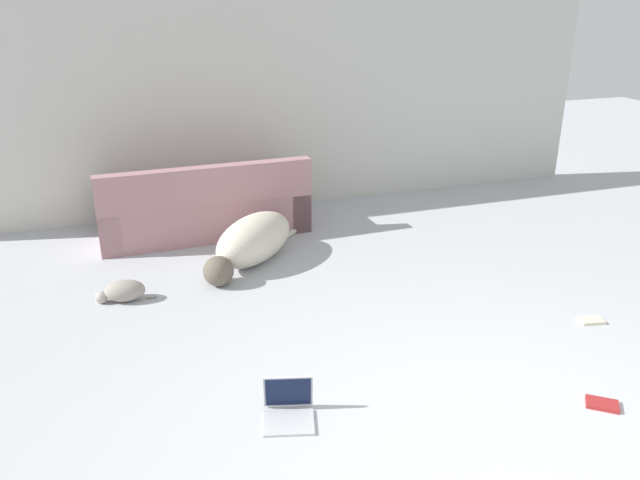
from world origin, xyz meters
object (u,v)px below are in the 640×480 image
(laptop_open, at_px, (289,404))
(book_cream, at_px, (591,321))
(dog, at_px, (252,241))
(couch, at_px, (204,209))
(book_red, at_px, (602,404))
(cat, at_px, (123,291))

(laptop_open, distance_m, book_cream, 2.51)
(dog, height_order, laptop_open, dog)
(couch, distance_m, dog, 0.95)
(laptop_open, bearing_deg, dog, 97.52)
(dog, distance_m, laptop_open, 2.31)
(couch, distance_m, laptop_open, 3.19)
(couch, bearing_deg, dog, 106.38)
(dog, relative_size, book_red, 5.31)
(laptop_open, bearing_deg, couch, 104.99)
(cat, height_order, laptop_open, laptop_open)
(cat, xyz_separation_m, laptop_open, (0.85, -1.85, -0.01))
(couch, height_order, dog, couch)
(book_red, xyz_separation_m, book_cream, (0.67, 0.87, 0.00))
(dog, xyz_separation_m, cat, (-1.17, -0.43, -0.12))
(dog, distance_m, cat, 1.25)
(cat, xyz_separation_m, book_cream, (3.34, -1.51, -0.07))
(laptop_open, relative_size, book_red, 1.60)
(dog, bearing_deg, cat, -25.19)
(dog, xyz_separation_m, laptop_open, (-0.31, -2.28, -0.13))
(couch, bearing_deg, cat, 55.07)
(book_cream, bearing_deg, cat, 155.71)
(couch, relative_size, cat, 4.39)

